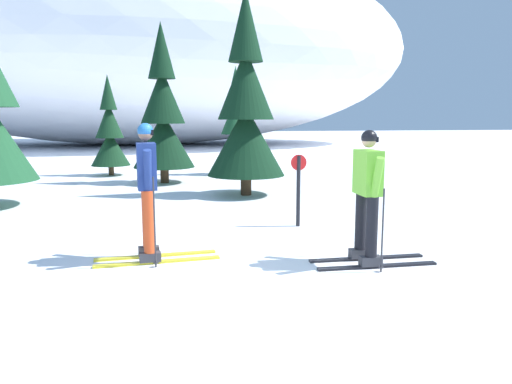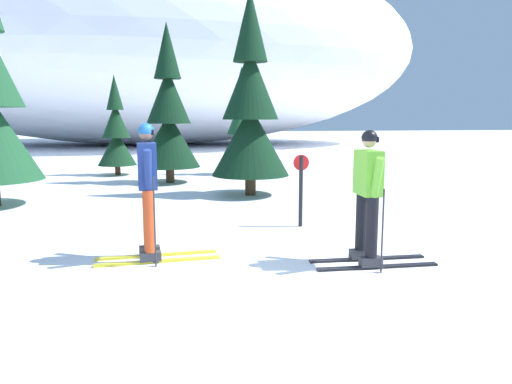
{
  "view_description": "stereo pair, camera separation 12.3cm",
  "coord_description": "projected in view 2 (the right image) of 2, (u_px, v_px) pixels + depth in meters",
  "views": [
    {
      "loc": [
        -0.64,
        -5.37,
        1.93
      ],
      "look_at": [
        0.52,
        0.85,
        0.95
      ],
      "focal_mm": 34.25,
      "sensor_mm": 36.0,
      "label": 1
    },
    {
      "loc": [
        -0.52,
        -5.39,
        1.93
      ],
      "look_at": [
        0.52,
        0.85,
        0.95
      ],
      "focal_mm": 34.25,
      "sensor_mm": 36.0,
      "label": 2
    }
  ],
  "objects": [
    {
      "name": "skier_navy_jacket",
      "position": [
        148.0,
        190.0,
        6.5
      ],
      "size": [
        1.69,
        0.77,
        1.85
      ],
      "color": "gold",
      "rests_on": "ground"
    },
    {
      "name": "pine_tree_center_right",
      "position": [
        250.0,
        111.0,
        11.85
      ],
      "size": [
        1.91,
        1.91,
        4.94
      ],
      "color": "#47301E",
      "rests_on": "ground"
    },
    {
      "name": "skier_lime_jacket",
      "position": [
        368.0,
        194.0,
        6.3
      ],
      "size": [
        1.61,
        0.83,
        1.76
      ],
      "color": "black",
      "rests_on": "ground"
    },
    {
      "name": "snow_ridge_background",
      "position": [
        147.0,
        48.0,
        33.56
      ],
      "size": [
        37.6,
        21.76,
        13.18
      ],
      "primitive_type": "ellipsoid",
      "color": "white",
      "rests_on": "ground"
    },
    {
      "name": "trail_marker_post",
      "position": [
        301.0,
        186.0,
        8.57
      ],
      "size": [
        0.28,
        0.07,
        1.28
      ],
      "color": "black",
      "rests_on": "ground"
    },
    {
      "name": "pine_tree_center",
      "position": [
        169.0,
        117.0,
        14.17
      ],
      "size": [
        1.78,
        1.78,
        4.6
      ],
      "color": "#47301E",
      "rests_on": "ground"
    },
    {
      "name": "ground_plane",
      "position": [
        224.0,
        285.0,
        5.64
      ],
      "size": [
        120.0,
        120.0,
        0.0
      ],
      "primitive_type": "plane",
      "color": "white"
    },
    {
      "name": "pine_tree_center_left",
      "position": [
        116.0,
        134.0,
        16.14
      ],
      "size": [
        1.27,
        1.27,
        3.29
      ],
      "color": "#47301E",
      "rests_on": "ground"
    },
    {
      "name": "pine_tree_far_right",
      "position": [
        242.0,
        130.0,
        16.32
      ],
      "size": [
        1.38,
        1.38,
        3.58
      ],
      "color": "#47301E",
      "rests_on": "ground"
    }
  ]
}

